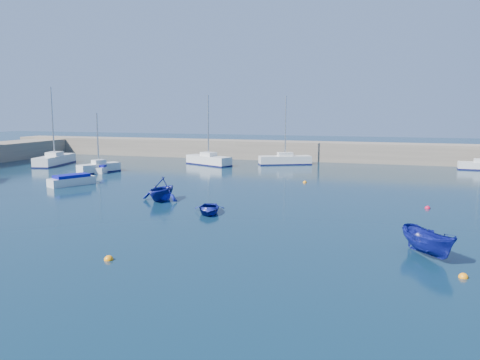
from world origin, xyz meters
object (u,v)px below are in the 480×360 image
(motorboat_2, at_px, (104,168))
(dinghy_center, at_px, (209,209))
(sailboat_7, at_px, (480,166))
(sailboat_3, at_px, (99,168))
(motorboat_1, at_px, (72,180))
(sailboat_6, at_px, (285,160))
(sailboat_4, at_px, (55,160))
(dinghy_left, at_px, (161,189))
(dinghy_right, at_px, (428,243))
(sailboat_5, at_px, (209,160))

(motorboat_2, height_order, dinghy_center, motorboat_2)
(dinghy_center, bearing_deg, sailboat_7, 37.64)
(sailboat_3, xyz_separation_m, motorboat_1, (2.80, -8.58, -0.10))
(sailboat_3, height_order, sailboat_6, sailboat_6)
(sailboat_4, relative_size, dinghy_left, 2.84)
(sailboat_6, bearing_deg, motorboat_2, 100.49)
(sailboat_4, xyz_separation_m, sailboat_6, (28.45, 9.44, -0.05))
(sailboat_7, relative_size, dinghy_right, 1.82)
(dinghy_left, bearing_deg, sailboat_6, 86.58)
(sailboat_3, relative_size, sailboat_5, 0.75)
(sailboat_5, relative_size, motorboat_1, 2.02)
(sailboat_3, xyz_separation_m, dinghy_left, (14.36, -12.87, 0.34))
(sailboat_3, height_order, dinghy_center, sailboat_3)
(sailboat_3, distance_m, sailboat_6, 23.42)
(sailboat_5, distance_m, motorboat_1, 20.44)
(sailboat_4, relative_size, sailboat_7, 1.53)
(dinghy_right, bearing_deg, sailboat_4, 115.63)
(sailboat_7, distance_m, dinghy_left, 39.49)
(dinghy_right, bearing_deg, motorboat_2, 112.98)
(dinghy_right, bearing_deg, dinghy_left, 121.92)
(sailboat_5, distance_m, dinghy_right, 40.62)
(sailboat_4, height_order, dinghy_left, sailboat_4)
(sailboat_3, bearing_deg, sailboat_4, 175.87)
(sailboat_4, bearing_deg, sailboat_5, 5.69)
(sailboat_3, bearing_deg, motorboat_1, -49.83)
(sailboat_4, bearing_deg, dinghy_right, -43.42)
(sailboat_3, xyz_separation_m, sailboat_6, (18.52, 14.34, 0.04))
(sailboat_5, relative_size, motorboat_2, 1.89)
(motorboat_1, relative_size, motorboat_2, 0.94)
(dinghy_center, xyz_separation_m, dinghy_right, (13.65, -5.80, 0.38))
(sailboat_4, height_order, motorboat_1, sailboat_4)
(motorboat_1, bearing_deg, sailboat_3, 134.41)
(motorboat_2, relative_size, dinghy_left, 1.35)
(sailboat_5, height_order, motorboat_2, sailboat_5)
(sailboat_5, height_order, dinghy_left, sailboat_5)
(sailboat_6, relative_size, motorboat_2, 1.87)
(motorboat_1, relative_size, dinghy_center, 1.48)
(sailboat_7, bearing_deg, dinghy_right, 168.93)
(sailboat_6, xyz_separation_m, dinghy_left, (-4.15, -27.21, 0.30))
(sailboat_5, relative_size, dinghy_center, 2.99)
(sailboat_5, xyz_separation_m, sailboat_6, (9.37, 3.49, -0.03))
(sailboat_7, bearing_deg, sailboat_6, 94.76)
(sailboat_6, xyz_separation_m, dinghy_right, (14.71, -36.21, 0.07))
(sailboat_4, xyz_separation_m, dinghy_left, (24.30, -17.77, 0.26))
(sailboat_4, distance_m, dinghy_center, 36.21)
(sailboat_4, relative_size, motorboat_2, 2.10)
(sailboat_7, xyz_separation_m, motorboat_2, (-41.88, -14.54, -0.10))
(dinghy_center, xyz_separation_m, dinghy_left, (-5.21, 3.21, 0.62))
(dinghy_center, bearing_deg, dinghy_right, -40.17)
(sailboat_3, bearing_deg, sailboat_6, 59.86)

